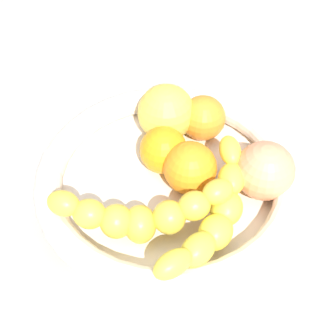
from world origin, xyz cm
name	(u,v)px	position (x,y,z in cm)	size (l,w,h in cm)	color
kitchen_counter	(168,201)	(0.00, 0.00, 1.50)	(120.00, 120.00, 3.00)	#999793
fruit_bowl	(168,180)	(0.00, 0.00, 5.63)	(31.82, 31.82, 5.09)	beige
banana_draped_left	(142,214)	(0.11, -7.49, 8.22)	(18.74, 11.63, 6.09)	yellow
banana_draped_right	(216,213)	(7.36, -4.39, 8.22)	(6.62, 21.56, 5.27)	yellow
orange_front	(190,168)	(2.47, 0.85, 8.06)	(6.37, 6.37, 6.37)	orange
orange_mid_left	(163,150)	(-1.65, 2.56, 7.84)	(5.92, 5.92, 5.92)	orange
orange_mid_right	(203,118)	(0.87, 9.90, 7.86)	(5.96, 5.96, 5.96)	orange
apple_yellow	(166,113)	(-3.64, 8.22, 8.62)	(7.49, 7.49, 7.49)	yellow
peach_blush	(265,171)	(10.71, 3.45, 8.39)	(7.03, 7.03, 7.03)	#F59467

